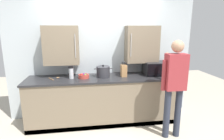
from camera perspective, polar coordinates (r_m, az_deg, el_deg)
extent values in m
cube|color=#B2BCC1|center=(3.88, -3.15, 5.12)|extent=(3.89, 0.10, 2.69)
cube|color=#756651|center=(3.66, -15.58, 7.48)|extent=(0.66, 0.32, 0.74)
cylinder|color=#B7BABF|center=(3.47, -11.45, 7.41)|extent=(0.01, 0.01, 0.44)
cube|color=#756651|center=(3.81, 9.32, 7.99)|extent=(0.66, 0.32, 0.74)
cylinder|color=#B7BABF|center=(3.57, 5.98, 7.75)|extent=(0.01, 0.01, 0.44)
cube|color=#756651|center=(3.74, -2.42, -9.43)|extent=(2.96, 0.67, 0.90)
cube|color=#232326|center=(3.59, -2.49, -2.50)|extent=(3.00, 0.71, 0.03)
cube|color=black|center=(3.64, -1.82, -17.22)|extent=(2.96, 0.04, 0.09)
cube|color=black|center=(3.87, 14.04, 0.56)|extent=(0.54, 0.35, 0.27)
cube|color=beige|center=(3.83, 13.04, 0.50)|extent=(0.35, 0.30, 0.21)
cube|color=black|center=(3.79, 17.82, 0.05)|extent=(0.15, 0.01, 0.25)
cube|color=black|center=(3.67, 14.02, -0.10)|extent=(0.39, 0.04, 0.25)
cylinder|color=#2D2D33|center=(3.58, -2.80, -0.66)|extent=(0.26, 0.26, 0.19)
cylinder|color=#2D2D33|center=(3.56, -2.82, 0.99)|extent=(0.27, 0.27, 0.02)
cylinder|color=black|center=(3.55, -2.82, 1.35)|extent=(0.04, 0.04, 0.03)
cylinder|color=#2D2D33|center=(3.55, -5.32, 0.32)|extent=(0.05, 0.02, 0.02)
cylinder|color=#2D2D33|center=(3.58, -0.32, 0.49)|extent=(0.05, 0.02, 0.02)
cube|color=#A37547|center=(3.62, 3.69, -0.23)|extent=(0.11, 0.15, 0.23)
cylinder|color=black|center=(3.56, 3.20, 2.01)|extent=(0.02, 0.02, 0.07)
cylinder|color=black|center=(3.56, 3.80, 1.99)|extent=(0.02, 0.02, 0.07)
cylinder|color=black|center=(3.57, 4.41, 2.00)|extent=(0.02, 0.02, 0.07)
cylinder|color=#A37547|center=(3.61, -18.50, -2.67)|extent=(0.13, 0.18, 0.01)
ellipsoid|color=#A37547|center=(3.66, -16.61, -2.30)|extent=(0.08, 0.07, 0.02)
cylinder|color=#B7BABF|center=(3.55, -12.69, -1.02)|extent=(0.09, 0.09, 0.20)
cylinder|color=black|center=(3.52, -12.78, 0.82)|extent=(0.09, 0.09, 0.03)
cylinder|color=#AD3D33|center=(3.55, -8.85, -1.94)|extent=(0.21, 0.21, 0.07)
cylinder|color=#561E19|center=(3.55, -8.86, -1.71)|extent=(0.17, 0.17, 0.05)
sphere|color=#5B9333|center=(3.52, -8.37, -1.55)|extent=(0.04, 0.04, 0.04)
sphere|color=#511E5B|center=(3.55, -8.86, -1.39)|extent=(0.06, 0.06, 0.06)
sphere|color=red|center=(3.52, -9.48, -1.53)|extent=(0.06, 0.06, 0.06)
cylinder|color=#282D3D|center=(3.36, 16.81, -12.97)|extent=(0.11, 0.11, 0.88)
cylinder|color=#282D3D|center=(3.45, 19.90, -12.53)|extent=(0.11, 0.11, 0.88)
cube|color=maroon|center=(3.16, 19.33, -0.58)|extent=(0.34, 0.20, 0.60)
sphere|color=tan|center=(3.09, 19.92, 7.01)|extent=(0.20, 0.20, 0.20)
cylinder|color=tan|center=(3.38, 19.25, 2.22)|extent=(0.22, 0.50, 0.32)
cylinder|color=maroon|center=(3.09, 15.96, -1.62)|extent=(0.07, 0.07, 0.51)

